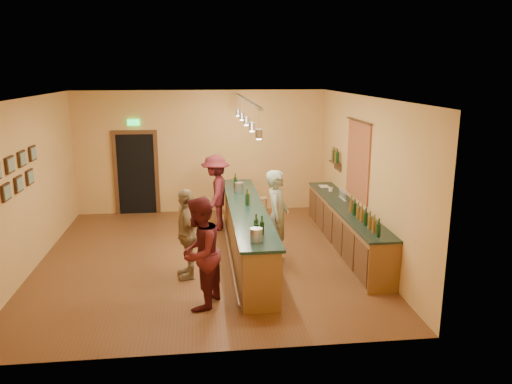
{
  "coord_description": "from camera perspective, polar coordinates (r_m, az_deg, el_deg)",
  "views": [
    {
      "loc": [
        -0.06,
        -9.54,
        3.69
      ],
      "look_at": [
        1.06,
        0.2,
        1.29
      ],
      "focal_mm": 35.0,
      "sensor_mm": 36.0,
      "label": 1
    }
  ],
  "objects": [
    {
      "name": "doorway",
      "position": [
        13.36,
        -13.52,
        2.3
      ],
      "size": [
        1.15,
        0.09,
        2.48
      ],
      "color": "black",
      "rests_on": "wall_back"
    },
    {
      "name": "customer_a",
      "position": [
        7.92,
        -6.5,
        -6.97
      ],
      "size": [
        0.97,
        1.08,
        1.8
      ],
      "primitive_type": "imported",
      "rotation": [
        0.0,
        0.0,
        -1.98
      ],
      "color": "#59191E",
      "rests_on": "floor"
    },
    {
      "name": "bartender",
      "position": [
        9.65,
        2.43,
        -2.9
      ],
      "size": [
        0.63,
        0.78,
        1.86
      ],
      "primitive_type": "imported",
      "rotation": [
        0.0,
        0.0,
        1.27
      ],
      "color": "gray",
      "rests_on": "floor"
    },
    {
      "name": "ceiling",
      "position": [
        9.55,
        -6.33,
        10.72
      ],
      "size": [
        6.5,
        7.0,
        0.02
      ],
      "primitive_type": "cube",
      "color": "silver",
      "rests_on": "wall_back"
    },
    {
      "name": "bottle_shelf",
      "position": [
        12.06,
        9.08,
        3.91
      ],
      "size": [
        0.17,
        0.55,
        0.54
      ],
      "color": "#4A2E16",
      "rests_on": "wall_right"
    },
    {
      "name": "picture_grid",
      "position": [
        9.5,
        -25.84,
        1.79
      ],
      "size": [
        0.06,
        2.2,
        0.7
      ],
      "primitive_type": null,
      "color": "#382111",
      "rests_on": "wall_left"
    },
    {
      "name": "bar_stool",
      "position": [
        12.25,
        0.59,
        -1.3
      ],
      "size": [
        0.32,
        0.32,
        0.66
      ],
      "rotation": [
        0.0,
        0.0,
        0.17
      ],
      "color": "#9A6445",
      "rests_on": "floor"
    },
    {
      "name": "tapestry",
      "position": [
        10.63,
        11.57,
        3.49
      ],
      "size": [
        0.03,
        1.4,
        1.6
      ],
      "primitive_type": "cube",
      "color": "maroon",
      "rests_on": "wall_right"
    },
    {
      "name": "floor",
      "position": [
        10.23,
        -5.85,
        -7.48
      ],
      "size": [
        7.0,
        7.0,
        0.0
      ],
      "primitive_type": "plane",
      "color": "brown",
      "rests_on": "ground"
    },
    {
      "name": "customer_b",
      "position": [
        9.1,
        -7.89,
        -4.72
      ],
      "size": [
        0.52,
        1.01,
        1.66
      ],
      "primitive_type": "imported",
      "rotation": [
        0.0,
        0.0,
        -1.45
      ],
      "color": "#997A51",
      "rests_on": "floor"
    },
    {
      "name": "back_counter",
      "position": [
        10.67,
        10.25,
        -3.95
      ],
      "size": [
        0.6,
        4.55,
        1.27
      ],
      "color": "brown",
      "rests_on": "floor"
    },
    {
      "name": "tasting_bar",
      "position": [
        10.06,
        -1.07,
        -4.1
      ],
      "size": [
        0.73,
        5.1,
        1.38
      ],
      "color": "brown",
      "rests_on": "floor"
    },
    {
      "name": "pendant_track",
      "position": [
        9.61,
        -1.12,
        9.52
      ],
      "size": [
        0.11,
        4.6,
        0.5
      ],
      "color": "silver",
      "rests_on": "ceiling"
    },
    {
      "name": "wall_back",
      "position": [
        13.2,
        -6.26,
        4.56
      ],
      "size": [
        6.5,
        0.02,
        3.2
      ],
      "primitive_type": "cube",
      "color": "gold",
      "rests_on": "floor"
    },
    {
      "name": "wall_left",
      "position": [
        10.27,
        -24.52,
        0.75
      ],
      "size": [
        0.02,
        7.0,
        3.2
      ],
      "primitive_type": "cube",
      "color": "gold",
      "rests_on": "floor"
    },
    {
      "name": "wall_front",
      "position": [
        6.39,
        -5.7,
        -5.43
      ],
      "size": [
        6.5,
        0.02,
        3.2
      ],
      "primitive_type": "cube",
      "color": "gold",
      "rests_on": "floor"
    },
    {
      "name": "wall_right",
      "position": [
        10.31,
        12.29,
        1.73
      ],
      "size": [
        0.02,
        7.0,
        3.2
      ],
      "primitive_type": "cube",
      "color": "gold",
      "rests_on": "floor"
    },
    {
      "name": "customer_c",
      "position": [
        11.74,
        -4.62,
        -0.08
      ],
      "size": [
        0.87,
        1.26,
        1.79
      ],
      "primitive_type": "imported",
      "rotation": [
        0.0,
        0.0,
        -1.76
      ],
      "color": "#59191E",
      "rests_on": "floor"
    }
  ]
}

